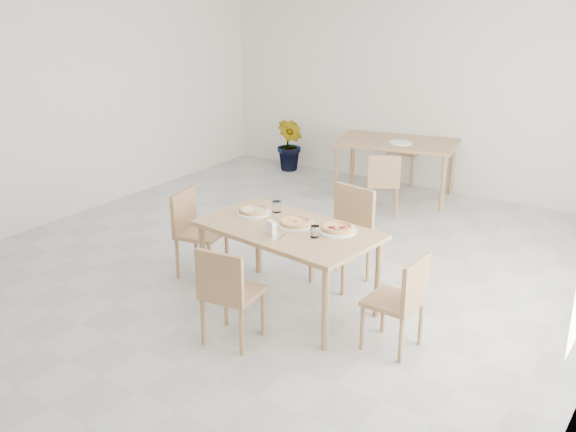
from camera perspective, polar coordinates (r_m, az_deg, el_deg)
The scene contains 21 objects.
main_table at distance 5.77m, azimuth 0.00°, elevation -1.73°, with size 1.63×1.05×0.75m.
chair_south at distance 5.28m, azimuth -5.16°, elevation -6.21°, with size 0.46×0.46×0.83m.
chair_north at distance 6.38m, azimuth 4.94°, elevation -1.01°, with size 0.51×0.51×0.91m.
chair_west at distance 6.59m, azimuth -7.96°, elevation -0.88°, with size 0.48×0.48×0.83m.
chair_east at distance 5.26m, azimuth 9.64°, elevation -6.79°, with size 0.41×0.41×0.79m.
plate_margherita at distance 5.79m, azimuth 0.62°, elevation -0.73°, with size 0.33×0.33×0.02m, color white.
plate_mushroom at distance 6.09m, azimuth -2.95°, elevation 0.30°, with size 0.32×0.32×0.02m, color white.
plate_pepperoni at distance 5.67m, azimuth 4.13°, elevation -1.21°, with size 0.34×0.34×0.02m, color white.
pizza_margherita at distance 5.78m, azimuth 0.62°, elevation -0.53°, with size 0.35×0.35×0.03m.
pizza_mushroom at distance 6.08m, azimuth -2.95°, elevation 0.51°, with size 0.29×0.29×0.03m.
pizza_pepperoni at distance 5.67m, azimuth 4.14°, elevation -1.00°, with size 0.34×0.34×0.03m.
tumbler_a at distance 6.10m, azimuth -0.97°, elevation 0.79°, with size 0.08×0.08×0.10m, color white.
tumbler_b at distance 5.53m, azimuth 2.28°, elevation -1.32°, with size 0.07×0.07×0.10m, color white.
napkin_holder at distance 5.56m, azimuth -1.42°, elevation -1.07°, with size 0.12×0.10×0.13m.
fork_a at distance 5.89m, azimuth -6.27°, elevation -0.53°, with size 0.01×0.18×0.01m, color silver.
fork_b at distance 5.55m, azimuth -0.41°, elevation -1.73°, with size 0.01×0.17×0.01m, color silver.
second_table at distance 8.89m, azimuth 9.16°, elevation 5.79°, with size 1.66×1.16×0.75m.
chair_back_s at distance 8.20m, azimuth 8.07°, elevation 3.06°, with size 0.52×0.52×0.77m.
chair_back_n at distance 9.67m, azimuth 10.37°, elevation 5.97°, with size 0.48×0.48×0.90m.
plate_empty at distance 8.74m, azimuth 9.50°, elevation 6.14°, with size 0.29×0.29×0.02m, color white.
potted_plant at distance 10.02m, azimuth 0.22°, elevation 6.07°, with size 0.44×0.36×0.80m, color #336C20.
Camera 1 is at (3.52, -4.96, 2.80)m, focal length 42.00 mm.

